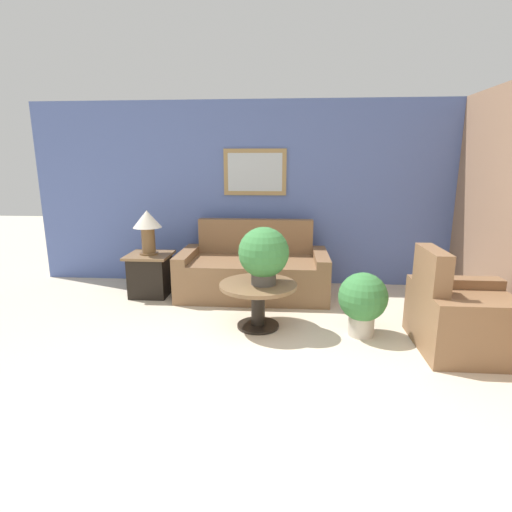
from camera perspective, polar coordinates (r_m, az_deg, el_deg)
ground_plane at (r=3.16m, az=0.48°, el=-20.56°), size 20.00×20.00×0.00m
wall_back at (r=5.81m, az=2.60°, el=8.78°), size 7.02×0.09×2.60m
couch_main at (r=5.39m, az=-0.37°, el=-2.30°), size 1.96×0.98×0.98m
armchair at (r=4.34m, az=27.70°, el=-7.86°), size 0.94×0.96×0.98m
coffee_table at (r=4.31m, az=0.30°, el=-5.69°), size 0.83×0.83×0.50m
side_table at (r=5.56m, az=-14.84°, el=-2.51°), size 0.57×0.57×0.57m
table_lamp at (r=5.42m, az=-15.25°, el=4.27°), size 0.37×0.37×0.58m
potted_plant_on_table at (r=4.17m, az=1.10°, el=0.29°), size 0.53×0.53×0.61m
potted_plant_floor at (r=4.25m, az=15.00°, el=-6.09°), size 0.50×0.50×0.67m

